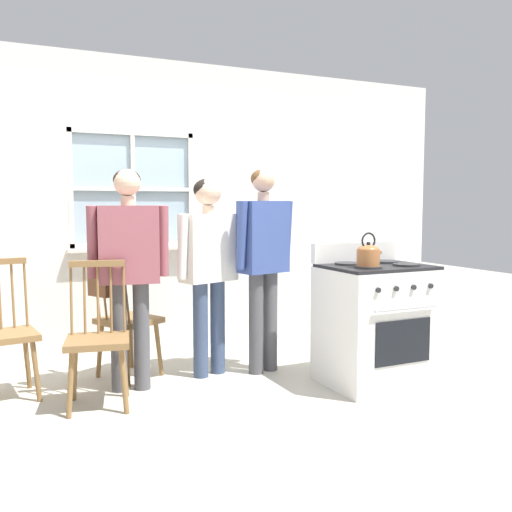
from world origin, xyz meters
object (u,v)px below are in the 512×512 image
chair_by_window (127,321)px  kettle (368,254)px  chair_near_wall (98,340)px  person_adult_right (263,252)px  stove (375,323)px  person_elderly_left (129,258)px  person_teen_center (209,255)px  chair_center_cluster (4,335)px  potted_plant (122,240)px  handbag (101,278)px

chair_by_window → kettle: bearing=-153.0°
chair_by_window → chair_near_wall: (-0.33, -0.57, 0.00)m
person_adult_right → stove: person_adult_right is taller
stove → kettle: 0.59m
person_elderly_left → person_teen_center: size_ratio=1.03×
chair_by_window → chair_center_cluster: (-0.90, -0.13, 0.00)m
chair_center_cluster → potted_plant: potted_plant is taller
handbag → potted_plant: bearing=66.3°
chair_by_window → person_adult_right: size_ratio=0.60×
chair_center_cluster → handbag: size_ratio=3.25×
person_teen_center → handbag: (-0.83, 0.12, -0.15)m
person_elderly_left → potted_plant: 0.94m
kettle → person_elderly_left: bearing=153.8°
chair_by_window → person_adult_right: bearing=-134.7°
stove → kettle: bearing=-143.4°
person_adult_right → potted_plant: 1.33m
person_elderly_left → chair_by_window: bearing=90.9°
chair_center_cluster → kettle: 2.68m
chair_by_window → person_adult_right: (1.05, -0.33, 0.54)m
person_teen_center → stove: size_ratio=1.47×
person_elderly_left → potted_plant: size_ratio=7.51×
kettle → potted_plant: bearing=129.9°
person_teen_center → kettle: person_teen_center is taller
chair_center_cluster → potted_plant: size_ratio=4.56×
chair_center_cluster → person_teen_center: size_ratio=0.63×
person_teen_center → stove: (1.09, -0.75, -0.51)m
chair_center_cluster → stove: bearing=-25.0°
person_elderly_left → potted_plant: person_elderly_left is taller
potted_plant → handbag: potted_plant is taller
chair_center_cluster → person_teen_center: 1.61m
person_elderly_left → kettle: 1.76m
handbag → person_teen_center: bearing=-8.0°
chair_by_window → person_adult_right: person_adult_right is taller
chair_by_window → person_teen_center: size_ratio=0.63×
chair_near_wall → stove: size_ratio=0.92×
potted_plant → stove: bearing=-44.4°
person_adult_right → handbag: bearing=156.7°
person_teen_center → stove: person_teen_center is taller
person_elderly_left → kettle: (1.58, -0.78, 0.03)m
chair_near_wall → person_elderly_left: (0.28, 0.24, 0.54)m
person_teen_center → chair_center_cluster: bearing=159.9°
chair_near_wall → person_teen_center: bearing=32.7°
stove → chair_near_wall: bearing=168.7°
person_elderly_left → person_adult_right: (1.10, -0.00, 0.00)m
kettle → potted_plant: size_ratio=1.13×
person_elderly_left → person_teen_center: 0.68m
chair_near_wall → person_elderly_left: size_ratio=0.61×
chair_near_wall → potted_plant: bearing=82.5°
stove → handbag: 2.13m
kettle → chair_by_window: bearing=144.2°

